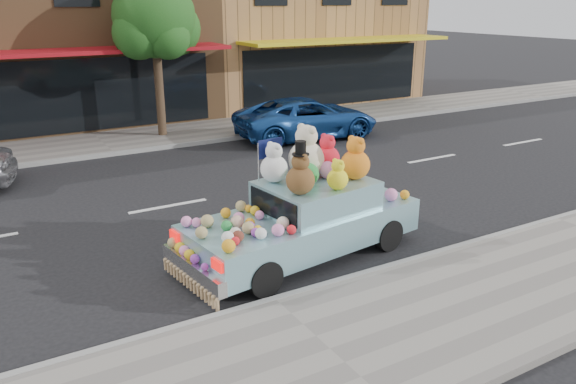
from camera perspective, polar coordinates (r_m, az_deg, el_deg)
ground at (r=12.94m, az=-12.07°, el=-1.43°), size 120.00×120.00×0.00m
near_sidewalk at (r=7.62m, az=4.27°, el=-15.94°), size 60.00×3.00×0.12m
far_sidewalk at (r=18.98m, az=-18.35°, el=4.71°), size 60.00×3.00×0.12m
near_kerb at (r=8.70m, az=-1.38°, el=-11.04°), size 60.00×0.12×0.13m
far_kerb at (r=17.55m, az=-17.29°, el=3.74°), size 60.00×0.12×0.13m
storefront_mid at (r=23.88m, az=-22.22°, el=15.76°), size 10.00×9.80×7.30m
storefront_right at (r=27.24m, az=-0.07°, el=17.32°), size 10.00×9.80×7.30m
street_tree at (r=19.04m, az=-13.37°, el=16.29°), size 3.00×2.70×5.22m
car_blue at (r=18.90m, az=1.94°, el=7.52°), size 5.00×2.60×1.35m
art_car at (r=10.01m, az=1.69°, el=-2.05°), size 4.67×2.32×2.31m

